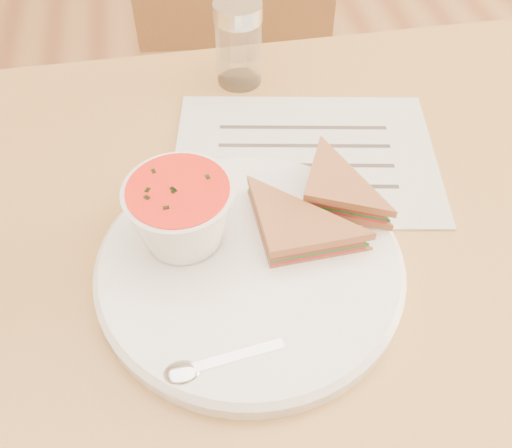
{
  "coord_description": "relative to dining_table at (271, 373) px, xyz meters",
  "views": [
    {
      "loc": [
        -0.1,
        -0.4,
        1.22
      ],
      "look_at": [
        -0.03,
        -0.04,
        0.8
      ],
      "focal_mm": 40.0,
      "sensor_mm": 36.0,
      "label": 1
    }
  ],
  "objects": [
    {
      "name": "condiment_shaker",
      "position": [
        -0.0,
        0.26,
        0.43
      ],
      "size": [
        0.08,
        0.08,
        0.11
      ],
      "primitive_type": null,
      "rotation": [
        0.0,
        0.0,
        -0.29
      ],
      "color": "silver",
      "rests_on": "dining_table"
    },
    {
      "name": "sandwich_half_b",
      "position": [
        0.02,
        -0.02,
        0.42
      ],
      "size": [
        0.13,
        0.13,
        0.03
      ],
      "primitive_type": null,
      "rotation": [
        0.0,
        0.0,
        -0.44
      ],
      "color": "#9F5E38",
      "rests_on": "plate"
    },
    {
      "name": "plate",
      "position": [
        -0.04,
        -0.06,
        0.38
      ],
      "size": [
        0.31,
        0.31,
        0.02
      ],
      "primitive_type": null,
      "rotation": [
        0.0,
        0.0,
        0.01
      ],
      "color": "white",
      "rests_on": "dining_table"
    },
    {
      "name": "paper_menu",
      "position": [
        0.05,
        0.09,
        0.38
      ],
      "size": [
        0.35,
        0.29,
        0.0
      ],
      "primitive_type": null,
      "rotation": [
        0.0,
        0.0,
        -0.19
      ],
      "color": "silver",
      "rests_on": "dining_table"
    },
    {
      "name": "soup_bowl",
      "position": [
        -0.1,
        -0.02,
        0.43
      ],
      "size": [
        0.13,
        0.13,
        0.07
      ],
      "primitive_type": null,
      "rotation": [
        0.0,
        0.0,
        -0.24
      ],
      "color": "white",
      "rests_on": "plate"
    },
    {
      "name": "spoon",
      "position": [
        -0.07,
        -0.17,
        0.4
      ],
      "size": [
        0.16,
        0.05,
        0.01
      ],
      "primitive_type": null,
      "rotation": [
        0.0,
        0.0,
        0.14
      ],
      "color": "silver",
      "rests_on": "plate"
    },
    {
      "name": "dining_table",
      "position": [
        0.0,
        0.0,
        0.0
      ],
      "size": [
        1.0,
        0.7,
        0.75
      ],
      "primitive_type": null,
      "color": "brown",
      "rests_on": "floor"
    },
    {
      "name": "chair_far",
      "position": [
        0.04,
        0.56,
        0.12
      ],
      "size": [
        0.49,
        0.49,
        0.99
      ],
      "primitive_type": null,
      "rotation": [
        0.0,
        0.0,
        3.03
      ],
      "color": "brown",
      "rests_on": "floor"
    },
    {
      "name": "sandwich_half_a",
      "position": [
        -0.03,
        -0.08,
        0.41
      ],
      "size": [
        0.11,
        0.11,
        0.03
      ],
      "primitive_type": null,
      "rotation": [
        0.0,
        0.0,
        0.04
      ],
      "color": "#9F5E38",
      "rests_on": "plate"
    }
  ]
}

